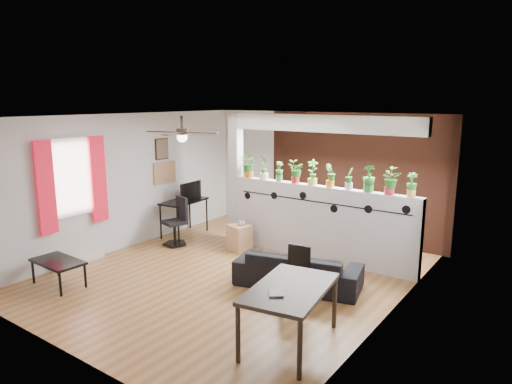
# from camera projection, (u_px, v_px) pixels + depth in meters

# --- Properties ---
(room_shell) EXTENTS (6.30, 7.10, 2.90)m
(room_shell) POSITION_uv_depth(u_px,v_px,m) (233.00, 198.00, 7.34)
(room_shell) COLOR brown
(room_shell) RESTS_ON ground
(partition_wall) EXTENTS (3.60, 0.18, 1.35)m
(partition_wall) POSITION_uv_depth(u_px,v_px,m) (320.00, 223.00, 8.21)
(partition_wall) COLOR #BCBCC1
(partition_wall) RESTS_ON ground
(ceiling_header) EXTENTS (3.60, 0.18, 0.30)m
(ceiling_header) POSITION_uv_depth(u_px,v_px,m) (323.00, 123.00, 7.85)
(ceiling_header) COLOR white
(ceiling_header) RESTS_ON room_shell
(pier_column) EXTENTS (0.22, 0.20, 2.60)m
(pier_column) POSITION_uv_depth(u_px,v_px,m) (236.00, 178.00, 9.17)
(pier_column) COLOR #BCBCC1
(pier_column) RESTS_ON ground
(brick_panel) EXTENTS (3.90, 0.05, 2.60)m
(brick_panel) POSITION_uv_depth(u_px,v_px,m) (355.00, 177.00, 9.25)
(brick_panel) COLOR #A84D30
(brick_panel) RESTS_ON ground
(vine_decal) EXTENTS (3.31, 0.01, 0.30)m
(vine_decal) POSITION_uv_depth(u_px,v_px,m) (318.00, 202.00, 8.05)
(vine_decal) COLOR black
(vine_decal) RESTS_ON partition_wall
(window_assembly) EXTENTS (0.09, 1.30, 1.55)m
(window_assembly) POSITION_uv_depth(u_px,v_px,m) (72.00, 180.00, 7.79)
(window_assembly) COLOR white
(window_assembly) RESTS_ON room_shell
(baseboard_heater) EXTENTS (0.08, 1.00, 0.18)m
(baseboard_heater) POSITION_uv_depth(u_px,v_px,m) (79.00, 259.00, 8.06)
(baseboard_heater) COLOR silver
(baseboard_heater) RESTS_ON ground
(corkboard) EXTENTS (0.03, 0.60, 0.45)m
(corkboard) POSITION_uv_depth(u_px,v_px,m) (165.00, 173.00, 9.55)
(corkboard) COLOR #9A704A
(corkboard) RESTS_ON room_shell
(framed_art) EXTENTS (0.03, 0.34, 0.44)m
(framed_art) POSITION_uv_depth(u_px,v_px,m) (162.00, 149.00, 9.41)
(framed_art) COLOR #8C7259
(framed_art) RESTS_ON room_shell
(ceiling_fan) EXTENTS (1.19, 1.19, 0.43)m
(ceiling_fan) POSITION_uv_depth(u_px,v_px,m) (182.00, 134.00, 7.35)
(ceiling_fan) COLOR black
(ceiling_fan) RESTS_ON room_shell
(potted_plant_0) EXTENTS (0.28, 0.24, 0.47)m
(potted_plant_0) POSITION_uv_depth(u_px,v_px,m) (249.00, 165.00, 8.92)
(potted_plant_0) COLOR #C76F17
(potted_plant_0) RESTS_ON partition_wall
(potted_plant_1) EXTENTS (0.31, 0.30, 0.46)m
(potted_plant_1) POSITION_uv_depth(u_px,v_px,m) (264.00, 167.00, 8.72)
(potted_plant_1) COLOR white
(potted_plant_1) RESTS_ON partition_wall
(potted_plant_2) EXTENTS (0.21, 0.23, 0.37)m
(potted_plant_2) POSITION_uv_depth(u_px,v_px,m) (279.00, 171.00, 8.53)
(potted_plant_2) COLOR green
(potted_plant_2) RESTS_ON partition_wall
(potted_plant_3) EXTENTS (0.27, 0.25, 0.42)m
(potted_plant_3) POSITION_uv_depth(u_px,v_px,m) (296.00, 171.00, 8.33)
(potted_plant_3) COLOR red
(potted_plant_3) RESTS_ON partition_wall
(potted_plant_4) EXTENTS (0.29, 0.27, 0.46)m
(potted_plant_4) POSITION_uv_depth(u_px,v_px,m) (313.00, 172.00, 8.12)
(potted_plant_4) COLOR #E2D14F
(potted_plant_4) RESTS_ON partition_wall
(potted_plant_5) EXTENTS (0.27, 0.26, 0.41)m
(potted_plant_5) POSITION_uv_depth(u_px,v_px,m) (330.00, 175.00, 7.93)
(potted_plant_5) COLOR orange
(potted_plant_5) RESTS_ON partition_wall
(potted_plant_6) EXTENTS (0.15, 0.18, 0.37)m
(potted_plant_6) POSITION_uv_depth(u_px,v_px,m) (349.00, 178.00, 7.73)
(potted_plant_6) COLOR silver
(potted_plant_6) RESTS_ON partition_wall
(potted_plant_7) EXTENTS (0.30, 0.29, 0.46)m
(potted_plant_7) POSITION_uv_depth(u_px,v_px,m) (369.00, 178.00, 7.52)
(potted_plant_7) COLOR #328A39
(potted_plant_7) RESTS_ON partition_wall
(potted_plant_8) EXTENTS (0.29, 0.28, 0.44)m
(potted_plant_8) POSITION_uv_depth(u_px,v_px,m) (390.00, 180.00, 7.33)
(potted_plant_8) COLOR red
(potted_plant_8) RESTS_ON partition_wall
(potted_plant_9) EXTENTS (0.22, 0.19, 0.39)m
(potted_plant_9) POSITION_uv_depth(u_px,v_px,m) (412.00, 184.00, 7.13)
(potted_plant_9) COLOR gold
(potted_plant_9) RESTS_ON partition_wall
(sofa) EXTENTS (1.95, 1.13, 0.54)m
(sofa) POSITION_uv_depth(u_px,v_px,m) (298.00, 270.00, 7.06)
(sofa) COLOR black
(sofa) RESTS_ON ground
(cube_shelf) EXTENTS (0.47, 0.44, 0.49)m
(cube_shelf) POSITION_uv_depth(u_px,v_px,m) (240.00, 237.00, 8.80)
(cube_shelf) COLOR tan
(cube_shelf) RESTS_ON ground
(cup) EXTENTS (0.17, 0.17, 0.10)m
(cup) POSITION_uv_depth(u_px,v_px,m) (242.00, 223.00, 8.71)
(cup) COLOR gray
(cup) RESTS_ON cube_shelf
(computer_desk) EXTENTS (0.65, 1.10, 0.76)m
(computer_desk) POSITION_uv_depth(u_px,v_px,m) (184.00, 204.00, 9.66)
(computer_desk) COLOR black
(computer_desk) RESTS_ON ground
(monitor) EXTENTS (0.36, 0.08, 0.20)m
(monitor) POSITION_uv_depth(u_px,v_px,m) (189.00, 194.00, 9.75)
(monitor) COLOR black
(monitor) RESTS_ON computer_desk
(office_chair) EXTENTS (0.49, 0.50, 0.95)m
(office_chair) POSITION_uv_depth(u_px,v_px,m) (177.00, 225.00, 9.04)
(office_chair) COLOR black
(office_chair) RESTS_ON ground
(dining_table) EXTENTS (1.00, 1.43, 0.72)m
(dining_table) POSITION_uv_depth(u_px,v_px,m) (290.00, 293.00, 5.32)
(dining_table) COLOR black
(dining_table) RESTS_ON ground
(book) EXTENTS (0.27, 0.28, 0.02)m
(book) POSITION_uv_depth(u_px,v_px,m) (269.00, 293.00, 5.12)
(book) COLOR gray
(book) RESTS_ON dining_table
(folding_chair) EXTENTS (0.39, 0.39, 0.88)m
(folding_chair) POSITION_uv_depth(u_px,v_px,m) (297.00, 271.00, 6.32)
(folding_chair) COLOR black
(folding_chair) RESTS_ON ground
(coffee_table) EXTENTS (0.90, 0.52, 0.41)m
(coffee_table) POSITION_uv_depth(u_px,v_px,m) (58.00, 263.00, 7.07)
(coffee_table) COLOR black
(coffee_table) RESTS_ON ground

